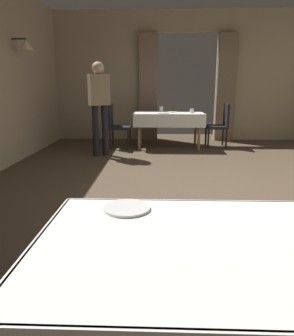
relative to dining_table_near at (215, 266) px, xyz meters
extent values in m
plane|color=#4C3D2D|center=(0.46, 2.77, -0.65)|extent=(10.08, 10.08, 0.00)
cylinder|color=black|center=(-2.56, 4.57, 1.40)|extent=(0.24, 0.02, 0.02)
cone|color=beige|center=(-2.44, 4.57, 1.30)|extent=(0.26, 0.26, 0.18)
cube|color=tan|center=(-1.49, 6.97, 0.85)|extent=(2.50, 0.12, 3.00)
cube|color=tan|center=(2.41, 6.97, 0.85)|extent=(2.50, 0.12, 3.00)
cube|color=tan|center=(0.46, 6.97, 2.10)|extent=(1.40, 0.12, 0.50)
cube|color=#7F6B56|center=(-0.46, 6.83, 0.58)|extent=(0.44, 0.14, 2.48)
cube|color=#7F6B56|center=(1.38, 6.83, 0.58)|extent=(0.44, 0.14, 2.48)
cylinder|color=olive|center=(-0.55, 0.33, -0.30)|extent=(0.06, 0.06, 0.71)
cube|color=olive|center=(0.00, 0.00, 0.07)|extent=(1.26, 0.81, 0.03)
cube|color=white|center=(0.00, 0.00, 0.09)|extent=(1.32, 0.87, 0.01)
cube|color=white|center=(0.00, 0.44, -0.03)|extent=(1.32, 0.02, 0.26)
cube|color=white|center=(-0.66, 0.00, -0.03)|extent=(0.02, 0.87, 0.26)
cylinder|color=olive|center=(-0.61, 5.50, -0.30)|extent=(0.06, 0.06, 0.71)
cylinder|color=olive|center=(0.62, 5.50, -0.30)|extent=(0.06, 0.06, 0.71)
cylinder|color=olive|center=(-0.61, 6.15, -0.30)|extent=(0.06, 0.06, 0.71)
cylinder|color=olive|center=(0.62, 6.15, -0.30)|extent=(0.06, 0.06, 0.71)
cube|color=olive|center=(0.01, 5.82, 0.07)|extent=(1.39, 0.80, 0.03)
cube|color=white|center=(0.01, 5.82, 0.09)|extent=(1.45, 0.86, 0.01)
cube|color=white|center=(0.01, 5.39, -0.04)|extent=(1.45, 0.02, 0.27)
cube|color=white|center=(0.01, 6.26, -0.04)|extent=(1.45, 0.02, 0.27)
cube|color=white|center=(-0.72, 5.82, -0.04)|extent=(0.02, 0.86, 0.27)
cube|color=white|center=(0.73, 5.82, -0.04)|extent=(0.02, 0.86, 0.27)
cylinder|color=black|center=(-0.78, 0.14, -0.44)|extent=(0.04, 0.04, 0.42)
cylinder|color=black|center=(-0.84, 5.94, -0.44)|extent=(0.04, 0.04, 0.42)
cylinder|color=black|center=(-0.84, 5.56, -0.44)|extent=(0.04, 0.04, 0.42)
cylinder|color=black|center=(-1.22, 5.94, -0.44)|extent=(0.04, 0.04, 0.42)
cylinder|color=black|center=(-1.22, 5.56, -0.44)|extent=(0.04, 0.04, 0.42)
cube|color=black|center=(-1.03, 5.75, -0.22)|extent=(0.44, 0.44, 0.06)
cube|color=black|center=(-1.23, 5.75, 0.04)|extent=(0.05, 0.42, 0.48)
cylinder|color=black|center=(0.85, 5.73, -0.44)|extent=(0.04, 0.04, 0.42)
cylinder|color=black|center=(0.85, 6.11, -0.44)|extent=(0.04, 0.04, 0.42)
cylinder|color=black|center=(1.23, 5.73, -0.44)|extent=(0.04, 0.04, 0.42)
cylinder|color=black|center=(1.23, 6.11, -0.44)|extent=(0.04, 0.04, 0.42)
cube|color=black|center=(1.04, 5.92, -0.22)|extent=(0.44, 0.44, 0.06)
cube|color=black|center=(1.24, 5.92, 0.04)|extent=(0.05, 0.42, 0.48)
cylinder|color=white|center=(-0.35, 0.31, 0.10)|extent=(0.22, 0.22, 0.01)
cylinder|color=silver|center=(0.48, 5.72, 0.14)|extent=(0.08, 0.08, 0.09)
cylinder|color=white|center=(0.09, 5.92, 0.10)|extent=(0.20, 0.20, 0.01)
cylinder|color=silver|center=(-0.15, 6.08, 0.15)|extent=(0.08, 0.08, 0.11)
cylinder|color=white|center=(-0.11, 5.54, 0.10)|extent=(0.24, 0.24, 0.01)
cylinder|color=black|center=(-1.23, 4.98, -0.18)|extent=(0.12, 0.12, 0.95)
cylinder|color=black|center=(-1.39, 4.90, -0.18)|extent=(0.12, 0.12, 0.95)
cube|color=gray|center=(-1.31, 4.94, 0.57)|extent=(0.42, 0.36, 0.55)
sphere|color=tan|center=(-1.31, 4.94, 0.96)|extent=(0.22, 0.22, 0.22)
camera|label=1|loc=(-0.21, -1.06, 0.64)|focal=34.31mm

